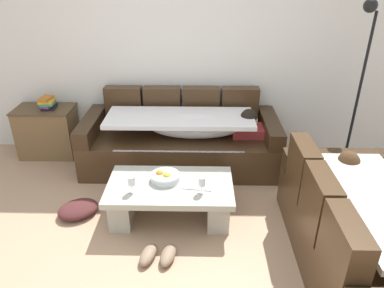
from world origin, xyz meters
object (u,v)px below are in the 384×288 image
at_px(wine_glass_near_left, 131,182).
at_px(open_magazine, 198,184).
at_px(side_cabinet, 48,132).
at_px(coffee_table, 170,196).
at_px(pair_of_shoes, 158,255).
at_px(couch_near_window, 358,234).
at_px(wine_glass_near_right, 202,182).
at_px(floor_lamp, 359,78).
at_px(book_stack_on_cabinet, 48,103).
at_px(couch_along_wall, 184,140).
at_px(crumpled_garment, 78,209).
at_px(fruit_bowl, 165,177).

relative_size(wine_glass_near_left, open_magazine, 0.59).
height_order(open_magazine, side_cabinet, side_cabinet).
height_order(coffee_table, pair_of_shoes, coffee_table).
relative_size(couch_near_window, wine_glass_near_right, 11.48).
relative_size(coffee_table, wine_glass_near_left, 7.23).
distance_m(floor_lamp, pair_of_shoes, 2.87).
xyz_separation_m(wine_glass_near_left, book_stack_on_cabinet, (-1.27, 1.42, 0.22)).
relative_size(book_stack_on_cabinet, pair_of_shoes, 0.70).
height_order(couch_along_wall, wine_glass_near_left, couch_along_wall).
xyz_separation_m(wine_glass_near_left, crumpled_garment, (-0.60, 0.15, -0.44)).
distance_m(floor_lamp, crumpled_garment, 3.32).
bearing_deg(open_magazine, wine_glass_near_left, -158.91).
bearing_deg(wine_glass_near_left, book_stack_on_cabinet, 131.78).
bearing_deg(pair_of_shoes, couch_near_window, -1.25).
bearing_deg(wine_glass_near_left, couch_along_wall, 70.51).
height_order(wine_glass_near_right, side_cabinet, side_cabinet).
bearing_deg(wine_glass_near_right, crumpled_garment, 173.17).
relative_size(fruit_bowl, crumpled_garment, 0.70).
distance_m(fruit_bowl, side_cabinet, 2.02).
relative_size(couch_along_wall, coffee_table, 1.93).
distance_m(wine_glass_near_right, pair_of_shoes, 0.73).
distance_m(side_cabinet, crumpled_garment, 1.49).
bearing_deg(coffee_table, open_magazine, 1.13).
height_order(coffee_table, open_magazine, open_magazine).
bearing_deg(couch_near_window, book_stack_on_cabinet, 59.00).
distance_m(couch_along_wall, wine_glass_near_right, 1.22).
relative_size(pair_of_shoes, crumpled_garment, 0.87).
distance_m(wine_glass_near_right, side_cabinet, 2.43).
distance_m(couch_along_wall, floor_lamp, 2.11).
bearing_deg(couch_along_wall, couch_near_window, -48.68).
bearing_deg(open_magazine, couch_along_wall, 107.36).
distance_m(coffee_table, floor_lamp, 2.45).
bearing_deg(wine_glass_near_left, wine_glass_near_right, 0.49).
bearing_deg(wine_glass_near_right, book_stack_on_cabinet, 143.46).
xyz_separation_m(couch_along_wall, book_stack_on_cabinet, (-1.69, 0.23, 0.38)).
xyz_separation_m(fruit_bowl, wine_glass_near_right, (0.35, -0.20, 0.08)).
distance_m(coffee_table, open_magazine, 0.30).
height_order(coffee_table, side_cabinet, side_cabinet).
xyz_separation_m(wine_glass_near_right, side_cabinet, (-1.97, 1.41, -0.17)).
bearing_deg(couch_along_wall, coffee_table, -94.64).
bearing_deg(open_magazine, side_cabinet, 154.19).
height_order(wine_glass_near_left, floor_lamp, floor_lamp).
xyz_separation_m(coffee_table, wine_glass_near_right, (0.30, -0.14, 0.26)).
distance_m(open_magazine, pair_of_shoes, 0.76).
height_order(coffee_table, crumpled_garment, coffee_table).
xyz_separation_m(couch_near_window, open_magazine, (-1.28, 0.62, 0.05)).
height_order(wine_glass_near_right, book_stack_on_cabinet, book_stack_on_cabinet).
height_order(fruit_bowl, pair_of_shoes, fruit_bowl).
distance_m(couch_along_wall, coffee_table, 1.06).
bearing_deg(pair_of_shoes, side_cabinet, 130.77).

